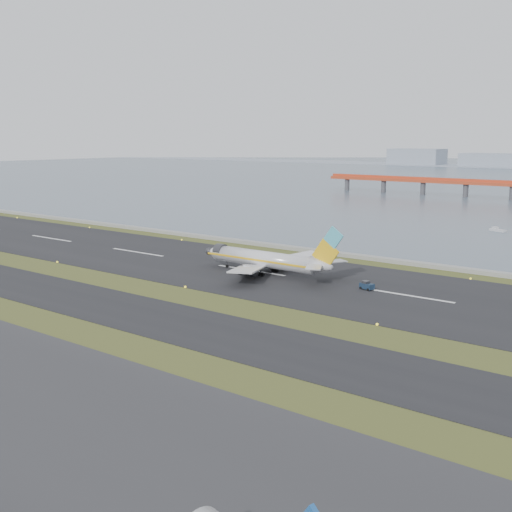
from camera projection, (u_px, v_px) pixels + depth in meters
name	position (u px, v px, depth m)	size (l,w,h in m)	color
ground	(160.00, 295.00, 129.95)	(1000.00, 1000.00, 0.00)	#314518
taxiway_strip	(113.00, 307.00, 120.62)	(1000.00, 18.00, 0.10)	black
runway_strip	(251.00, 271.00, 153.24)	(1000.00, 45.00, 0.10)	black
seawall	(318.00, 251.00, 176.46)	(1000.00, 2.50, 1.00)	gray
airliner	(268.00, 260.00, 148.41)	(38.52, 32.89, 12.80)	silver
pushback_tug	(367.00, 286.00, 133.96)	(3.24, 2.32, 1.88)	#16283E
workboat_near	(498.00, 230.00, 216.92)	(6.43, 4.37, 1.50)	silver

